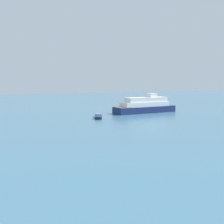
% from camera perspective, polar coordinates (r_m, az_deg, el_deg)
% --- Properties ---
extents(white_riverboat, '(19.12, 5.81, 6.88)m').
position_cam_1_polar(white_riverboat, '(76.43, 7.14, 1.31)').
color(white_riverboat, navy).
rests_on(white_riverboat, ground).
extents(fishing_skiff, '(3.89, 6.17, 1.04)m').
position_cam_1_polar(fishing_skiff, '(64.70, -2.97, -1.01)').
color(fishing_skiff, navy).
rests_on(fishing_skiff, ground).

